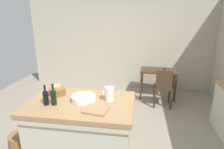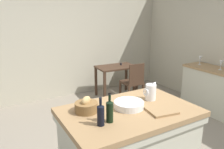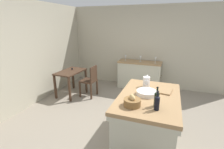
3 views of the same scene
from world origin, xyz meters
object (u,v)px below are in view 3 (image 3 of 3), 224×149
object	(u,v)px
island_table	(148,117)
wash_bowl	(147,93)
pitcher	(146,82)
wine_glass_far_left	(156,59)
wooden_chair	(90,80)
wine_bottle_amber	(157,102)
wine_glass_left	(140,58)
side_cabinet	(139,75)
writing_desk	(71,75)
cutting_board	(164,91)
wine_bottle_dark	(157,99)
wine_glass_middle	(126,57)
bread_basket	(132,102)

from	to	relation	value
island_table	wash_bowl	size ratio (longest dim) A/B	4.35
pitcher	wine_glass_far_left	world-z (taller)	pitcher
wooden_chair	wine_bottle_amber	xyz separation A→B (m)	(-1.80, -1.98, 0.50)
pitcher	wine_glass_left	world-z (taller)	pitcher
side_cabinet	wine_glass_far_left	xyz separation A→B (m)	(-0.05, -0.48, 0.57)
island_table	writing_desk	bearing A→B (deg)	61.83
cutting_board	wine_bottle_dark	size ratio (longest dim) A/B	0.98
wash_bowl	wine_glass_left	distance (m)	2.54
wine_bottle_dark	wine_glass_left	world-z (taller)	wine_bottle_dark
wooden_chair	wine_glass_far_left	xyz separation A→B (m)	(1.09, -1.68, 0.52)
wash_bowl	side_cabinet	bearing A→B (deg)	13.15
wine_glass_left	wine_glass_middle	size ratio (longest dim) A/B	1.04
side_cabinet	pitcher	size ratio (longest dim) A/B	5.74
writing_desk	wine_glass_far_left	bearing A→B (deg)	-62.85
wash_bowl	wine_glass_middle	bearing A→B (deg)	22.93
cutting_board	wine_bottle_dark	world-z (taller)	wine_bottle_dark
wine_bottle_dark	writing_desk	bearing A→B (deg)	57.52
wooden_chair	wine_glass_far_left	bearing A→B (deg)	-56.98
cutting_board	bread_basket	bearing A→B (deg)	149.96
wine_bottle_dark	wine_glass_far_left	distance (m)	2.80
pitcher	cutting_board	bearing A→B (deg)	-109.32
island_table	wooden_chair	bearing A→B (deg)	53.26
wine_glass_left	wooden_chair	bearing A→B (deg)	133.05
wash_bowl	wine_bottle_amber	bearing A→B (deg)	-156.29
side_cabinet	wine_glass_far_left	size ratio (longest dim) A/B	7.32
pitcher	wine_bottle_dark	world-z (taller)	wine_bottle_dark
pitcher	wine_glass_middle	world-z (taller)	pitcher
wine_bottle_dark	pitcher	bearing A→B (deg)	19.19
cutting_board	wine_glass_left	distance (m)	2.37
writing_desk	bread_basket	xyz separation A→B (m)	(-1.73, -2.22, 0.34)
wash_bowl	cutting_board	distance (m)	0.37
cutting_board	wooden_chair	bearing A→B (deg)	62.00
cutting_board	wine_glass_far_left	size ratio (longest dim) A/B	1.57
side_cabinet	cutting_board	size ratio (longest dim) A/B	4.67
island_table	pitcher	world-z (taller)	pitcher
bread_basket	wine_bottle_dark	bearing A→B (deg)	-72.52
wine_bottle_amber	wine_glass_far_left	size ratio (longest dim) A/B	1.52
wine_glass_middle	pitcher	bearing A→B (deg)	-155.02
wooden_chair	wine_bottle_dark	size ratio (longest dim) A/B	3.02
island_table	cutting_board	xyz separation A→B (m)	(0.27, -0.22, 0.42)
pitcher	cutting_board	distance (m)	0.36
side_cabinet	wash_bowl	distance (m)	2.59
wine_bottle_dark	cutting_board	bearing A→B (deg)	-7.46
writing_desk	pitcher	size ratio (longest dim) A/B	3.87
side_cabinet	wine_bottle_dark	bearing A→B (deg)	-164.86
wine_bottle_amber	wine_glass_far_left	xyz separation A→B (m)	(2.89, 0.30, 0.01)
writing_desk	wine_bottle_amber	bearing A→B (deg)	-124.00
island_table	bread_basket	xyz separation A→B (m)	(-0.44, 0.19, 0.47)
writing_desk	wine_glass_left	distance (m)	2.20
side_cabinet	wine_bottle_amber	xyz separation A→B (m)	(-2.94, -0.78, 0.56)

